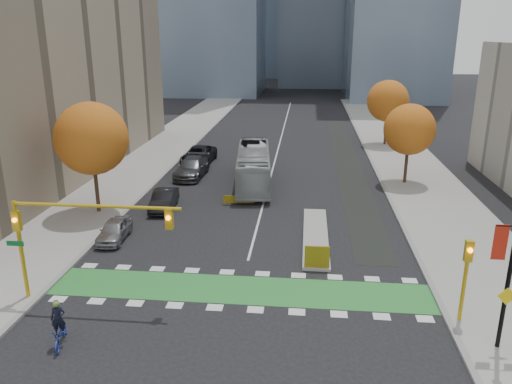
% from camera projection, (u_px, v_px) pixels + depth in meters
% --- Properties ---
extents(ground, '(300.00, 300.00, 0.00)m').
position_uv_depth(ground, '(236.00, 304.00, 24.61)').
color(ground, black).
rests_on(ground, ground).
extents(sidewalk_west, '(7.00, 120.00, 0.15)m').
position_uv_depth(sidewalk_west, '(119.00, 181.00, 44.84)').
color(sidewalk_west, gray).
rests_on(sidewalk_west, ground).
extents(sidewalk_east, '(7.00, 120.00, 0.15)m').
position_uv_depth(sidewalk_east, '(427.00, 190.00, 42.23)').
color(sidewalk_east, gray).
rests_on(sidewalk_east, ground).
extents(curb_west, '(0.30, 120.00, 0.16)m').
position_uv_depth(curb_west, '(156.00, 182.00, 44.50)').
color(curb_west, gray).
rests_on(curb_west, ground).
extents(curb_east, '(0.30, 120.00, 0.16)m').
position_uv_depth(curb_east, '(385.00, 189.00, 42.57)').
color(curb_east, gray).
rests_on(curb_east, ground).
extents(bike_crossing, '(20.00, 3.00, 0.01)m').
position_uv_depth(bike_crossing, '(240.00, 290.00, 26.03)').
color(bike_crossing, '#2A8132').
rests_on(bike_crossing, ground).
extents(centre_line, '(0.15, 70.00, 0.01)m').
position_uv_depth(centre_line, '(281.00, 140.00, 62.51)').
color(centre_line, silver).
rests_on(centre_line, ground).
extents(bike_lane_paint, '(2.50, 50.00, 0.01)m').
position_uv_depth(bike_lane_paint, '(347.00, 161.00, 52.31)').
color(bike_lane_paint, black).
rests_on(bike_lane_paint, ground).
extents(median_island, '(1.60, 10.00, 0.16)m').
position_uv_depth(median_island, '(316.00, 236.00, 32.73)').
color(median_island, gray).
rests_on(median_island, ground).
extents(hazard_board, '(1.40, 0.12, 1.30)m').
position_uv_depth(hazard_board, '(317.00, 257.00, 27.96)').
color(hazard_board, yellow).
rests_on(hazard_board, median_island).
extents(building_west, '(16.00, 44.00, 25.00)m').
position_uv_depth(building_west, '(0.00, 36.00, 43.97)').
color(building_west, gray).
rests_on(building_west, ground).
extents(tree_west, '(5.20, 5.20, 8.22)m').
position_uv_depth(tree_west, '(92.00, 139.00, 35.43)').
color(tree_west, '#332114').
rests_on(tree_west, ground).
extents(tree_east_near, '(4.40, 4.40, 7.08)m').
position_uv_depth(tree_east_near, '(409.00, 130.00, 42.81)').
color(tree_east_near, '#332114').
rests_on(tree_east_near, ground).
extents(tree_east_far, '(4.80, 4.80, 7.65)m').
position_uv_depth(tree_east_far, '(388.00, 101.00, 57.81)').
color(tree_east_far, '#332114').
rests_on(tree_east_far, ground).
extents(traffic_signal_west, '(8.53, 0.56, 5.20)m').
position_uv_depth(traffic_signal_west, '(68.00, 226.00, 23.66)').
color(traffic_signal_west, '#BF9914').
rests_on(traffic_signal_west, ground).
extents(traffic_signal_east, '(0.35, 0.43, 4.10)m').
position_uv_depth(traffic_signal_east, '(466.00, 269.00, 22.28)').
color(traffic_signal_east, '#BF9914').
rests_on(traffic_signal_east, ground).
extents(cyclist, '(1.08, 1.94, 2.12)m').
position_uv_depth(cyclist, '(60.00, 331.00, 21.21)').
color(cyclist, '#213599').
rests_on(cyclist, ground).
extents(bus, '(3.91, 11.98, 3.28)m').
position_uv_depth(bus, '(253.00, 166.00, 43.65)').
color(bus, '#9DA3A4').
rests_on(bus, ground).
extents(parked_car_a, '(1.81, 4.01, 1.34)m').
position_uv_depth(parked_car_a, '(114.00, 230.00, 32.13)').
color(parked_car_a, '#95959A').
rests_on(parked_car_a, ground).
extents(parked_car_b, '(1.89, 4.58, 1.48)m').
position_uv_depth(parked_car_b, '(164.00, 200.00, 37.72)').
color(parked_car_b, black).
rests_on(parked_car_b, ground).
extents(parked_car_c, '(2.61, 6.01, 1.72)m').
position_uv_depth(parked_car_c, '(192.00, 168.00, 46.25)').
color(parked_car_c, '#444448').
rests_on(parked_car_c, ground).
extents(parked_car_d, '(3.01, 6.17, 1.69)m').
position_uv_depth(parked_car_d, '(199.00, 155.00, 51.03)').
color(parked_car_d, black).
rests_on(parked_car_d, ground).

